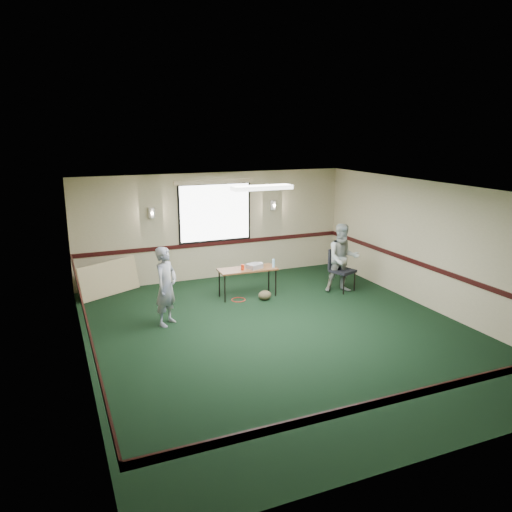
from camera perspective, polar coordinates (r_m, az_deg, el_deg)
name	(u,v)px	position (r m, az deg, el deg)	size (l,w,h in m)	color
ground	(283,333)	(9.54, 3.05, -8.80)	(8.00, 8.00, 0.00)	black
room_shell	(241,231)	(10.94, -1.67, 2.91)	(8.00, 8.02, 8.00)	tan
folding_table	(248,271)	(11.35, -0.98, -1.68)	(1.34, 0.57, 0.66)	#4E2416
projector	(254,266)	(11.34, -0.18, -1.16)	(0.31, 0.26, 0.10)	#9C9DA4
game_console	(258,264)	(11.62, 0.25, -0.92)	(0.20, 0.16, 0.05)	white
red_cup	(243,267)	(11.22, -1.54, -1.29)	(0.08, 0.08, 0.12)	red
water_bottle	(273,263)	(11.40, 2.00, -0.84)	(0.06, 0.06, 0.20)	#8DC7E7
duffel_bag	(265,295)	(11.26, 1.01, -4.51)	(0.31, 0.23, 0.22)	#433A26
cable_coil	(238,300)	(11.28, -2.02, -5.02)	(0.32, 0.32, 0.02)	red
folded_table	(109,278)	(12.02, -16.45, -2.47)	(1.53, 0.07, 0.79)	tan
conference_chair	(340,266)	(12.00, 9.52, -1.14)	(0.63, 0.64, 1.00)	black
person_left	(166,286)	(9.84, -10.24, -3.43)	(0.57, 0.37, 1.57)	#3D4A86
person_right	(343,258)	(11.81, 9.89, -0.26)	(0.79, 0.61, 1.62)	#789BBB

